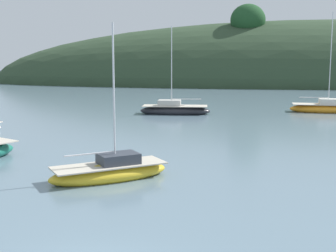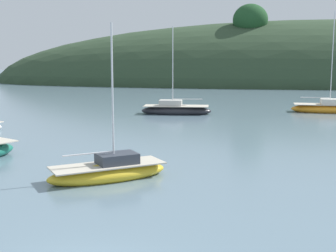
# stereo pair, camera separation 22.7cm
# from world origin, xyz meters

# --- Properties ---
(far_shoreline_hill) EXTENTS (150.00, 36.00, 30.72)m
(far_shoreline_hill) POSITION_xyz_m (25.10, 93.56, 0.07)
(far_shoreline_hill) COLOR #2D422B
(far_shoreline_hill) RESTS_ON ground
(sailboat_white_near) EXTENTS (7.49, 3.09, 10.85)m
(sailboat_white_near) POSITION_xyz_m (14.70, 40.09, 0.44)
(sailboat_white_near) COLOR orange
(sailboat_white_near) RESTS_ON ground
(sailboat_grey_yawl) EXTENTS (7.38, 2.71, 9.27)m
(sailboat_grey_yawl) POSITION_xyz_m (-1.28, 36.62, 0.43)
(sailboat_grey_yawl) COLOR #232328
(sailboat_grey_yawl) RESTS_ON ground
(sailboat_orange_cutter) EXTENTS (6.04, 5.02, 7.66)m
(sailboat_orange_cutter) POSITION_xyz_m (-1.67, 10.35, 0.37)
(sailboat_orange_cutter) COLOR gold
(sailboat_orange_cutter) RESTS_ON ground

